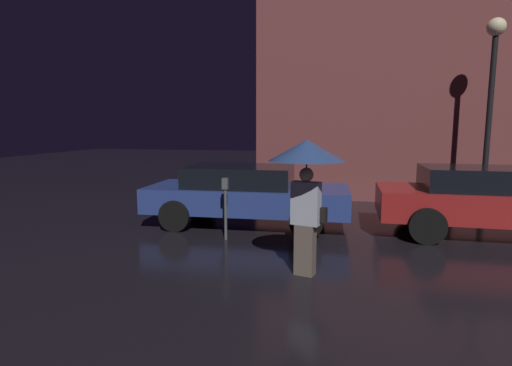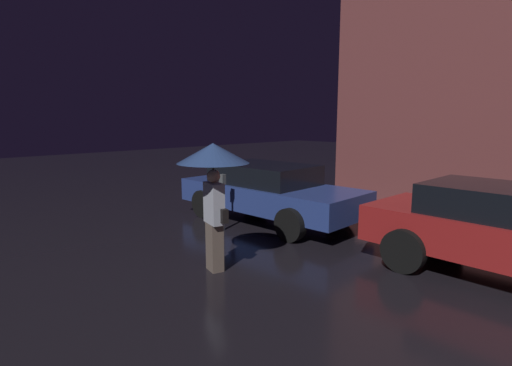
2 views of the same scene
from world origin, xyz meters
TOP-DOWN VIEW (x-y plane):
  - parked_car_blue at (-7.69, 1.50)m, footprint 4.65×2.05m
  - pedestrian_with_umbrella at (-6.08, -1.47)m, footprint 1.15×1.15m
  - parking_meter at (-7.80, 0.16)m, footprint 0.12×0.10m

SIDE VIEW (x-z plane):
  - parked_car_blue at x=-7.69m, z-range 0.06..1.43m
  - parking_meter at x=-7.80m, z-range 0.15..1.41m
  - pedestrian_with_umbrella at x=-6.08m, z-range 0.65..2.73m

